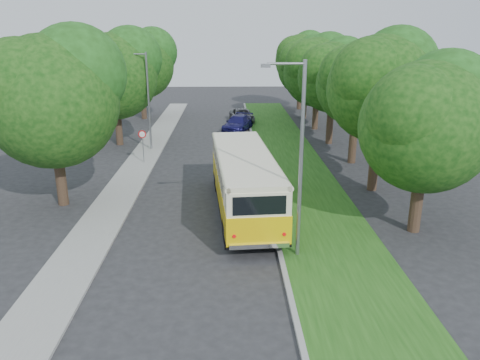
{
  "coord_description": "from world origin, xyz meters",
  "views": [
    {
      "loc": [
        1.45,
        -20.04,
        9.0
      ],
      "look_at": [
        2.07,
        3.4,
        1.5
      ],
      "focal_mm": 35.0,
      "sensor_mm": 36.0,
      "label": 1
    }
  ],
  "objects_px": {
    "vintage_bus": "(244,183)",
    "car_white": "(245,152)",
    "lamppost_far": "(147,98)",
    "lamppost_near": "(299,156)",
    "car_grey": "(242,116)",
    "car_silver": "(238,171)",
    "car_blue": "(238,123)"
  },
  "relations": [
    {
      "from": "car_silver",
      "to": "lamppost_far",
      "type": "bearing_deg",
      "value": 118.84
    },
    {
      "from": "car_blue",
      "to": "car_grey",
      "type": "distance_m",
      "value": 4.5
    },
    {
      "from": "lamppost_far",
      "to": "vintage_bus",
      "type": "distance_m",
      "value": 15.38
    },
    {
      "from": "vintage_bus",
      "to": "car_white",
      "type": "height_order",
      "value": "vintage_bus"
    },
    {
      "from": "lamppost_far",
      "to": "car_blue",
      "type": "distance_m",
      "value": 10.75
    },
    {
      "from": "lamppost_near",
      "to": "car_blue",
      "type": "xyz_separation_m",
      "value": [
        -1.82,
        25.83,
        -3.66
      ]
    },
    {
      "from": "lamppost_far",
      "to": "car_grey",
      "type": "xyz_separation_m",
      "value": [
        7.6,
        11.8,
        -3.45
      ]
    },
    {
      "from": "vintage_bus",
      "to": "car_grey",
      "type": "relative_size",
      "value": 2.28
    },
    {
      "from": "car_blue",
      "to": "car_grey",
      "type": "xyz_separation_m",
      "value": [
        0.51,
        4.47,
        -0.05
      ]
    },
    {
      "from": "car_silver",
      "to": "vintage_bus",
      "type": "bearing_deg",
      "value": -99.19
    },
    {
      "from": "lamppost_near",
      "to": "car_silver",
      "type": "distance_m",
      "value": 11.35
    },
    {
      "from": "car_white",
      "to": "car_blue",
      "type": "bearing_deg",
      "value": 79.35
    },
    {
      "from": "car_silver",
      "to": "car_white",
      "type": "xyz_separation_m",
      "value": [
        0.62,
        4.41,
        0.13
      ]
    },
    {
      "from": "vintage_bus",
      "to": "car_blue",
      "type": "bearing_deg",
      "value": 85.25
    },
    {
      "from": "car_white",
      "to": "car_grey",
      "type": "xyz_separation_m",
      "value": [
        0.22,
        15.4,
        -0.09
      ]
    },
    {
      "from": "lamppost_near",
      "to": "vintage_bus",
      "type": "distance_m",
      "value": 6.05
    },
    {
      "from": "car_grey",
      "to": "lamppost_far",
      "type": "bearing_deg",
      "value": -128.43
    },
    {
      "from": "lamppost_far",
      "to": "vintage_bus",
      "type": "height_order",
      "value": "lamppost_far"
    },
    {
      "from": "lamppost_far",
      "to": "car_white",
      "type": "distance_m",
      "value": 8.88
    },
    {
      "from": "lamppost_far",
      "to": "car_white",
      "type": "bearing_deg",
      "value": -25.95
    },
    {
      "from": "car_silver",
      "to": "car_white",
      "type": "height_order",
      "value": "car_white"
    },
    {
      "from": "lamppost_near",
      "to": "lamppost_far",
      "type": "distance_m",
      "value": 20.53
    },
    {
      "from": "lamppost_far",
      "to": "car_grey",
      "type": "height_order",
      "value": "lamppost_far"
    },
    {
      "from": "vintage_bus",
      "to": "car_silver",
      "type": "xyz_separation_m",
      "value": [
        -0.21,
        5.47,
        -0.99
      ]
    },
    {
      "from": "lamppost_far",
      "to": "lamppost_near",
      "type": "bearing_deg",
      "value": -64.29
    },
    {
      "from": "car_silver",
      "to": "lamppost_near",
      "type": "bearing_deg",
      "value": -89.79
    },
    {
      "from": "car_blue",
      "to": "car_silver",
      "type": "bearing_deg",
      "value": -73.06
    },
    {
      "from": "lamppost_near",
      "to": "car_white",
      "type": "distance_m",
      "value": 15.41
    },
    {
      "from": "car_white",
      "to": "vintage_bus",
      "type": "bearing_deg",
      "value": -104.64
    },
    {
      "from": "vintage_bus",
      "to": "car_white",
      "type": "distance_m",
      "value": 9.93
    },
    {
      "from": "lamppost_near",
      "to": "vintage_bus",
      "type": "relative_size",
      "value": 0.74
    },
    {
      "from": "car_blue",
      "to": "car_white",
      "type": "bearing_deg",
      "value": -70.27
    }
  ]
}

